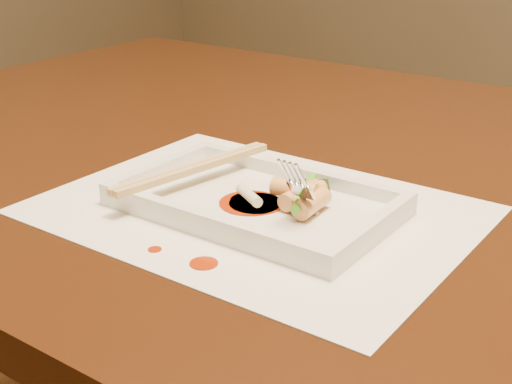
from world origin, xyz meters
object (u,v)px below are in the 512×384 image
Objects in this scene: fork at (332,137)px; chopstick_a at (190,167)px; plate_base at (256,205)px; table at (323,233)px; placemat at (256,210)px.

chopstick_a is at bearing -173.25° from fork.
plate_base is 0.11m from fork.
table is 0.26m from fork.
fork is (0.15, 0.02, 0.06)m from chopstick_a.
fork is at bearing -58.95° from table.
placemat reaches higher than table.
plate_base is 0.08m from chopstick_a.
fork is at bearing 14.42° from placemat.
chopstick_a reaches higher than table.
placemat is at bearing -165.58° from fork.
chopstick_a is (-0.05, -0.18, 0.13)m from table.
placemat is 0.09m from chopstick_a.
plate_base is at bearing -165.58° from fork.
fork is (0.07, 0.02, 0.08)m from placemat.
chopstick_a is (-0.08, 0.00, 0.02)m from plate_base.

